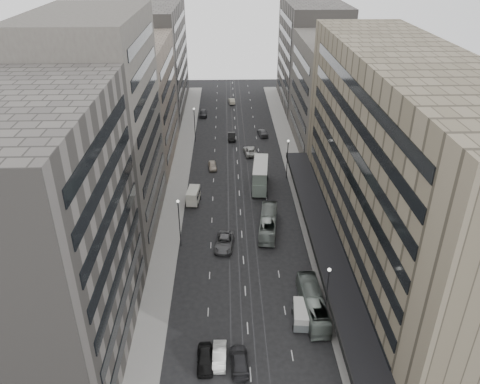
{
  "coord_description": "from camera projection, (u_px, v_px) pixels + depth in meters",
  "views": [
    {
      "loc": [
        -2.28,
        -48.89,
        42.75
      ],
      "look_at": [
        -0.18,
        18.84,
        5.79
      ],
      "focal_mm": 35.0,
      "sensor_mm": 36.0,
      "label": 1
    }
  ],
  "objects": [
    {
      "name": "sedan_9",
      "position": [
        232.0,
        101.0,
        136.59
      ],
      "size": [
        2.05,
        4.62,
        1.47
      ],
      "primitive_type": "imported",
      "rotation": [
        0.0,
        0.0,
        3.25
      ],
      "color": "beige",
      "rests_on": "ground"
    },
    {
      "name": "sedan_3",
      "position": [
        239.0,
        361.0,
        52.76
      ],
      "size": [
        2.34,
        5.23,
        1.49
      ],
      "primitive_type": "imported",
      "rotation": [
        0.0,
        0.0,
        3.19
      ],
      "color": "#242427",
      "rests_on": "ground"
    },
    {
      "name": "pedestrian",
      "position": [
        360.0,
        346.0,
        54.23
      ],
      "size": [
        0.83,
        0.71,
        1.92
      ],
      "primitive_type": "imported",
      "rotation": [
        0.0,
        0.0,
        3.57
      ],
      "color": "black",
      "rests_on": "sidewalk_right"
    },
    {
      "name": "sidewalk_right",
      "position": [
        296.0,
        172.0,
        96.63
      ],
      "size": [
        4.0,
        125.0,
        0.15
      ],
      "primitive_type": "cube",
      "color": "gray",
      "rests_on": "ground"
    },
    {
      "name": "building_left_a",
      "position": [
        44.0,
        241.0,
        48.64
      ],
      "size": [
        15.0,
        28.0,
        30.0
      ],
      "primitive_type": "cube",
      "color": "#5D5954",
      "rests_on": "ground"
    },
    {
      "name": "sedan_2",
      "position": [
        224.0,
        242.0,
        73.1
      ],
      "size": [
        3.42,
        6.24,
        1.66
      ],
      "primitive_type": "imported",
      "rotation": [
        0.0,
        0.0,
        -0.12
      ],
      "color": "#545457",
      "rests_on": "ground"
    },
    {
      "name": "vw_microbus",
      "position": [
        301.0,
        314.0,
        58.47
      ],
      "size": [
        2.34,
        4.5,
        2.34
      ],
      "rotation": [
        0.0,
        0.0,
        -0.1
      ],
      "color": "slate",
      "rests_on": "ground"
    },
    {
      "name": "building_left_d",
      "position": [
        154.0,
        59.0,
        125.46
      ],
      "size": [
        15.0,
        38.0,
        28.0
      ],
      "primitive_type": "cube",
      "color": "#5D5954",
      "rests_on": "ground"
    },
    {
      "name": "sedan_4",
      "position": [
        213.0,
        166.0,
        97.95
      ],
      "size": [
        2.07,
        4.31,
        1.42
      ],
      "primitive_type": "imported",
      "rotation": [
        0.0,
        0.0,
        0.09
      ],
      "color": "#B5A796",
      "rests_on": "ground"
    },
    {
      "name": "sidewalk_left",
      "position": [
        180.0,
        174.0,
        95.97
      ],
      "size": [
        4.0,
        125.0,
        0.15
      ],
      "primitive_type": "cube",
      "color": "gray",
      "rests_on": "ground"
    },
    {
      "name": "lamp_right_far",
      "position": [
        288.0,
        155.0,
        91.92
      ],
      "size": [
        0.44,
        0.44,
        8.32
      ],
      "color": "#262628",
      "rests_on": "ground"
    },
    {
      "name": "department_store",
      "position": [
        400.0,
        169.0,
        63.88
      ],
      "size": [
        19.2,
        60.0,
        30.0
      ],
      "color": "#7A6F59",
      "rests_on": "ground"
    },
    {
      "name": "sedan_7",
      "position": [
        263.0,
        133.0,
        114.46
      ],
      "size": [
        2.61,
        5.25,
        1.47
      ],
      "primitive_type": "imported",
      "rotation": [
        0.0,
        0.0,
        3.26
      ],
      "color": "#565759",
      "rests_on": "ground"
    },
    {
      "name": "ground",
      "position": [
        246.0,
        296.0,
        63.43
      ],
      "size": [
        220.0,
        220.0,
        0.0
      ],
      "primitive_type": "plane",
      "color": "black",
      "rests_on": "ground"
    },
    {
      "name": "sedan_5",
      "position": [
        232.0,
        137.0,
        112.05
      ],
      "size": [
        1.85,
        4.83,
        1.57
      ],
      "primitive_type": "imported",
      "rotation": [
        0.0,
        0.0,
        0.04
      ],
      "color": "black",
      "rests_on": "ground"
    },
    {
      "name": "lamp_right_near",
      "position": [
        327.0,
        289.0,
        56.82
      ],
      "size": [
        0.44,
        0.44,
        8.32
      ],
      "color": "#262628",
      "rests_on": "ground"
    },
    {
      "name": "lamp_left_near",
      "position": [
        179.0,
        218.0,
        71.21
      ],
      "size": [
        0.44,
        0.44,
        8.32
      ],
      "color": "#262628",
      "rests_on": "ground"
    },
    {
      "name": "building_left_c",
      "position": [
        134.0,
        103.0,
        97.23
      ],
      "size": [
        15.0,
        28.0,
        25.0
      ],
      "primitive_type": "cube",
      "color": "#7A6C5F",
      "rests_on": "ground"
    },
    {
      "name": "building_left_b",
      "position": [
        101.0,
        129.0,
        71.38
      ],
      "size": [
        15.0,
        26.0,
        34.0
      ],
      "primitive_type": "cube",
      "color": "#4F4A44",
      "rests_on": "ground"
    },
    {
      "name": "sedan_1",
      "position": [
        219.0,
        356.0,
        53.39
      ],
      "size": [
        1.65,
        4.45,
        1.45
      ],
      "primitive_type": "imported",
      "rotation": [
        0.0,
        0.0,
        -0.03
      ],
      "color": "silver",
      "rests_on": "ground"
    },
    {
      "name": "sedan_6",
      "position": [
        250.0,
        151.0,
        104.58
      ],
      "size": [
        3.26,
        5.89,
        1.56
      ],
      "primitive_type": "imported",
      "rotation": [
        0.0,
        0.0,
        3.27
      ],
      "color": "#B8B7B3",
      "rests_on": "ground"
    },
    {
      "name": "bus_far",
      "position": [
        268.0,
        223.0,
        76.85
      ],
      "size": [
        3.92,
        11.01,
        3.0
      ],
      "primitive_type": "imported",
      "rotation": [
        0.0,
        0.0,
        3.01
      ],
      "color": "gray",
      "rests_on": "ground"
    },
    {
      "name": "sedan_8",
      "position": [
        203.0,
        113.0,
        126.83
      ],
      "size": [
        2.06,
        5.02,
        1.71
      ],
      "primitive_type": "imported",
      "rotation": [
        0.0,
        0.0,
        -0.01
      ],
      "color": "#292A2C",
      "rests_on": "ground"
    },
    {
      "name": "lamp_left_far",
      "position": [
        194.0,
        121.0,
        108.94
      ],
      "size": [
        0.44,
        0.44,
        8.32
      ],
      "color": "#262628",
      "rests_on": "ground"
    },
    {
      "name": "sedan_0",
      "position": [
        205.0,
        359.0,
        52.91
      ],
      "size": [
        2.02,
        4.72,
        1.59
      ],
      "primitive_type": "imported",
      "rotation": [
        0.0,
        0.0,
        0.03
      ],
      "color": "black",
      "rests_on": "ground"
    },
    {
      "name": "bus_near",
      "position": [
        313.0,
        303.0,
        59.92
      ],
      "size": [
        2.88,
        10.76,
        2.98
      ],
      "primitive_type": "imported",
      "rotation": [
        0.0,
        0.0,
        3.18
      ],
      "color": "slate",
      "rests_on": "ground"
    },
    {
      "name": "double_decker",
      "position": [
        260.0,
        175.0,
        89.37
      ],
      "size": [
        3.75,
        9.75,
        5.21
      ],
      "rotation": [
        0.0,
        0.0,
        -0.1
      ],
      "color": "slate",
      "rests_on": "ground"
    },
    {
      "name": "panel_van",
      "position": [
        193.0,
        196.0,
        84.9
      ],
      "size": [
        2.56,
        4.59,
        2.77
      ],
      "rotation": [
        0.0,
        0.0,
        -0.11
      ],
      "color": "beige",
      "rests_on": "ground"
    },
    {
      "name": "building_right_far",
      "position": [
        311.0,
        56.0,
        129.27
      ],
      "size": [
        15.0,
        32.0,
        28.0
      ],
      "primitive_type": "cube",
      "color": "#5D5954",
      "rests_on": "ground"
    },
    {
      "name": "building_right_mid",
      "position": [
        333.0,
        95.0,
        103.9
      ],
      "size": [
        15.0,
        28.0,
        24.0
      ],
      "primitive_type": "cube",
      "color": "#4F4A44",
      "rests_on": "ground"
    }
  ]
}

